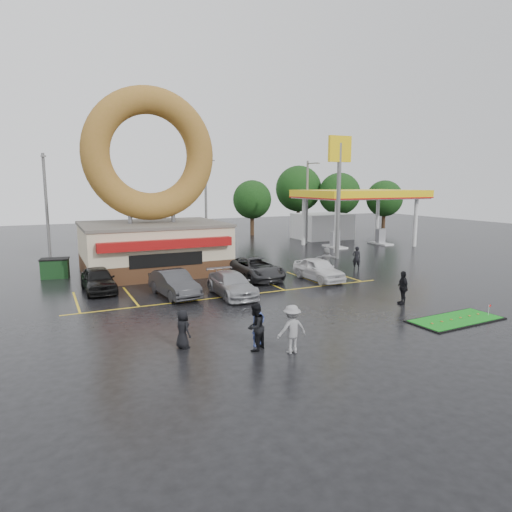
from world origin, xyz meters
name	(u,v)px	position (x,y,z in m)	size (l,w,h in m)	color
ground	(266,309)	(0.00, 0.00, 0.00)	(120.00, 120.00, 0.00)	black
donut_shop	(152,212)	(-3.00, 12.97, 4.46)	(10.20, 8.70, 13.50)	#472B19
gas_station	(343,210)	(20.00, 20.94, 3.70)	(12.30, 13.65, 5.90)	silver
shell_sign	(339,174)	(13.00, 12.00, 7.38)	(2.20, 0.36, 10.60)	slate
streetlight_left	(47,206)	(-10.00, 19.92, 4.78)	(0.40, 2.21, 9.00)	slate
streetlight_mid	(206,202)	(4.00, 20.92, 4.78)	(0.40, 2.21, 9.00)	slate
streetlight_right	(307,200)	(16.00, 21.92, 4.78)	(0.40, 2.21, 9.00)	slate
tree_far_a	(339,194)	(26.00, 30.00, 5.18)	(5.60, 5.60, 8.00)	#332114
tree_far_b	(384,199)	(32.00, 28.00, 4.53)	(4.90, 4.90, 7.00)	#332114
tree_far_c	(299,189)	(22.00, 34.00, 5.84)	(6.30, 6.30, 9.00)	#332114
tree_far_d	(252,200)	(14.00, 32.00, 4.53)	(4.90, 4.90, 7.00)	#332114
car_black	(98,280)	(-7.55, 8.00, 0.76)	(1.79, 4.46, 1.52)	black
car_dgrey	(174,284)	(-3.64, 4.89, 0.76)	(1.61, 4.63, 1.53)	#323234
car_silver	(232,284)	(-0.53, 3.51, 0.70)	(1.95, 4.81, 1.40)	#999A9E
car_grey	(256,268)	(2.83, 7.27, 0.75)	(2.50, 5.42, 1.51)	#2A2B2D
car_white	(319,269)	(6.54, 5.02, 0.77)	(1.81, 4.51, 1.54)	silver
person_blue	(258,325)	(-2.75, -4.74, 0.88)	(0.64, 0.42, 1.75)	navy
person_blackjkt	(255,327)	(-3.07, -5.13, 0.96)	(0.93, 0.73, 1.92)	black
person_hoodie	(292,329)	(-1.90, -6.02, 0.97)	(1.25, 0.72, 1.93)	gray
person_bystander	(183,329)	(-5.62, -3.67, 0.79)	(0.77, 0.50, 1.58)	black
person_cameraman	(403,288)	(7.29, -2.25, 0.93)	(1.09, 0.45, 1.85)	black
person_walker_near	(327,259)	(8.90, 7.55, 0.92)	(1.70, 0.54, 1.84)	gray
person_walker_far	(356,258)	(11.41, 7.17, 0.90)	(0.65, 0.43, 1.80)	black
dumpster	(55,269)	(-9.82, 13.71, 0.65)	(1.80, 1.20, 1.30)	#163A1A
putting_green	(456,320)	(7.48, -5.73, 0.04)	(4.94, 2.33, 0.61)	black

